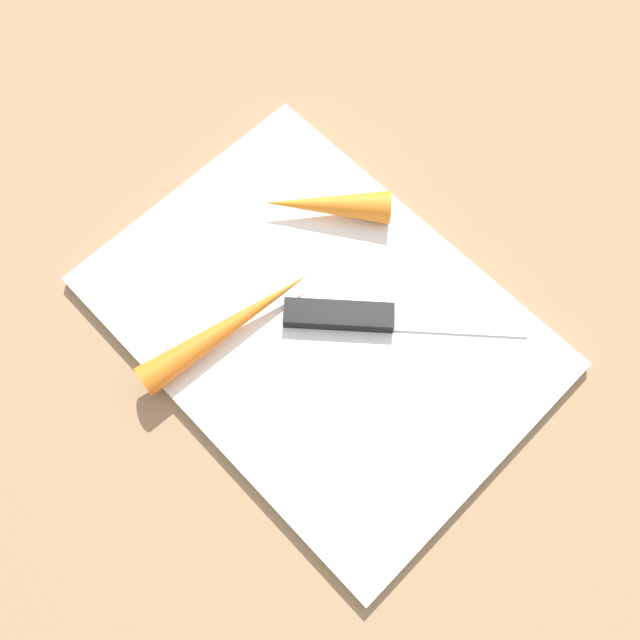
{
  "coord_description": "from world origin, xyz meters",
  "views": [
    {
      "loc": [
        -0.15,
        0.15,
        0.54
      ],
      "look_at": [
        0.0,
        0.0,
        0.01
      ],
      "focal_mm": 38.84,
      "sensor_mm": 36.0,
      "label": 1
    }
  ],
  "objects_px": {
    "cutting_board": "(320,323)",
    "carrot_short": "(326,205)",
    "knife": "(355,316)",
    "carrot_long": "(229,326)"
  },
  "relations": [
    {
      "from": "cutting_board",
      "to": "carrot_long",
      "type": "distance_m",
      "value": 0.08
    },
    {
      "from": "carrot_short",
      "to": "carrot_long",
      "type": "bearing_deg",
      "value": 57.33
    },
    {
      "from": "carrot_long",
      "to": "knife",
      "type": "bearing_deg",
      "value": -29.44
    },
    {
      "from": "cutting_board",
      "to": "knife",
      "type": "distance_m",
      "value": 0.03
    },
    {
      "from": "knife",
      "to": "carrot_short",
      "type": "height_order",
      "value": "carrot_short"
    },
    {
      "from": "cutting_board",
      "to": "carrot_short",
      "type": "distance_m",
      "value": 0.1
    },
    {
      "from": "carrot_short",
      "to": "carrot_long",
      "type": "relative_size",
      "value": 0.69
    },
    {
      "from": "knife",
      "to": "carrot_long",
      "type": "distance_m",
      "value": 0.1
    },
    {
      "from": "cutting_board",
      "to": "carrot_short",
      "type": "xyz_separation_m",
      "value": [
        0.07,
        -0.07,
        0.02
      ]
    },
    {
      "from": "carrot_short",
      "to": "carrot_long",
      "type": "xyz_separation_m",
      "value": [
        -0.02,
        0.13,
        -0.0
      ]
    }
  ]
}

